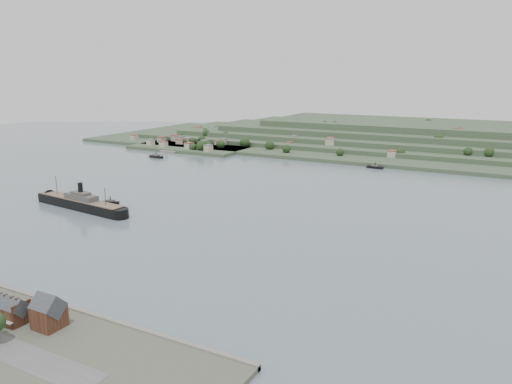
% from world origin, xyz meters
% --- Properties ---
extents(ground, '(1400.00, 1400.00, 0.00)m').
position_xyz_m(ground, '(0.00, 0.00, 0.00)').
color(ground, slate).
rests_on(ground, ground).
extents(gabled_building, '(10.40, 10.18, 14.09)m').
position_xyz_m(gabled_building, '(27.50, -164.00, 8.19)').
color(gabled_building, '#452418').
rests_on(gabled_building, ground).
extents(far_peninsula, '(760.00, 309.00, 30.00)m').
position_xyz_m(far_peninsula, '(27.91, 393.10, 11.88)').
color(far_peninsula, '#384C33').
rests_on(far_peninsula, ground).
extents(steamship, '(97.81, 21.10, 23.47)m').
position_xyz_m(steamship, '(-102.23, -31.68, 4.33)').
color(steamship, black).
rests_on(steamship, ground).
extents(tugboat, '(13.13, 8.10, 5.76)m').
position_xyz_m(tugboat, '(-90.29, -11.64, 1.41)').
color(tugboat, black).
rests_on(tugboat, ground).
extents(ferry_west, '(18.56, 6.99, 6.79)m').
position_xyz_m(ferry_west, '(-195.08, 168.86, 1.64)').
color(ferry_west, black).
rests_on(ferry_west, ground).
extents(ferry_east, '(17.02, 6.25, 6.24)m').
position_xyz_m(ferry_east, '(45.96, 225.00, 1.50)').
color(ferry_east, black).
rests_on(ferry_east, ground).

